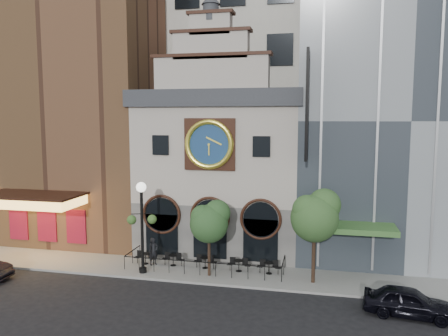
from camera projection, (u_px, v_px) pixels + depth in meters
ground at (195, 284)px, 27.31m from camera, size 120.00×120.00×0.00m
sidewalk at (205, 270)px, 29.72m from camera, size 44.00×5.00×0.15m
clock_building at (222, 165)px, 34.13m from camera, size 12.60×8.78×18.65m
theater_building at (83, 92)px, 38.32m from camera, size 14.00×15.60×25.00m
retail_building at (395, 121)px, 33.05m from camera, size 14.00×14.40×20.00m
office_tower at (248, 23)px, 44.43m from camera, size 20.00×16.00×40.00m
cafe_railing at (205, 262)px, 29.66m from camera, size 10.60×2.60×0.90m
bistro_0 at (145, 257)px, 30.63m from camera, size 1.58×0.68×0.90m
bistro_1 at (173, 259)px, 30.27m from camera, size 1.58×0.68×0.90m
bistro_2 at (205, 262)px, 29.75m from camera, size 1.58×0.68×0.90m
bistro_3 at (239, 265)px, 29.15m from camera, size 1.58×0.68×0.90m
bistro_4 at (269, 267)px, 28.69m from camera, size 1.58×0.68×0.90m
car_right at (409, 302)px, 22.85m from camera, size 4.77×2.44×1.55m
pedestrian at (153, 251)px, 30.41m from camera, size 0.81×0.83×1.92m
lamppost at (142, 217)px, 28.56m from camera, size 1.86×1.06×6.07m
tree_left at (210, 221)px, 28.06m from camera, size 2.58×2.49×4.97m
tree_right at (315, 214)px, 26.79m from camera, size 3.06×2.95×5.89m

